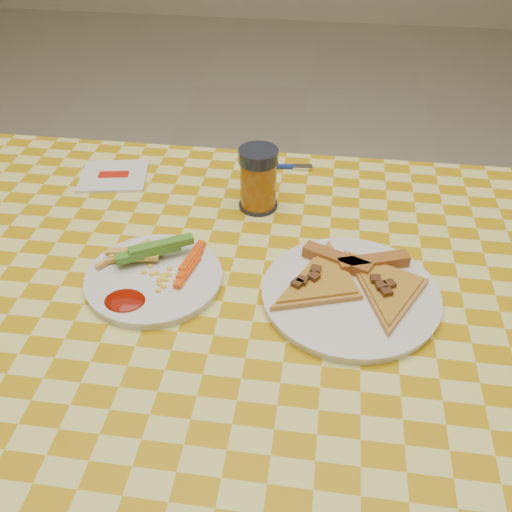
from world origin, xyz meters
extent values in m
cylinder|color=silver|center=(-0.54, 0.34, 0.35)|extent=(0.06, 0.06, 0.71)
cylinder|color=silver|center=(0.54, 0.34, 0.35)|extent=(0.06, 0.06, 0.71)
cube|color=brown|center=(0.00, 0.00, 0.73)|extent=(1.20, 0.80, 0.04)
cylinder|color=white|center=(-0.11, -0.01, 0.76)|extent=(0.27, 0.27, 0.01)
cylinder|color=white|center=(0.19, 0.00, 0.76)|extent=(0.31, 0.31, 0.01)
cube|color=#296510|center=(-0.12, 0.03, 0.79)|extent=(0.11, 0.08, 0.02)
cube|color=#F14D0A|center=(-0.06, 0.02, 0.78)|extent=(0.06, 0.09, 0.02)
ellipsoid|color=#790D02|center=(-0.14, -0.07, 0.77)|extent=(0.06, 0.05, 0.01)
cube|color=#A05024|center=(0.17, 0.06, 0.78)|extent=(0.11, 0.07, 0.02)
cube|color=#A05024|center=(0.22, 0.06, 0.78)|extent=(0.11, 0.06, 0.02)
cylinder|color=black|center=(0.02, 0.23, 0.76)|extent=(0.07, 0.07, 0.01)
cylinder|color=#924F0F|center=(0.02, 0.23, 0.80)|extent=(0.07, 0.07, 0.09)
cylinder|color=black|center=(0.02, 0.23, 0.86)|extent=(0.07, 0.07, 0.02)
cube|color=silver|center=(-0.28, 0.29, 0.76)|extent=(0.15, 0.14, 0.01)
cube|color=red|center=(-0.28, 0.29, 0.76)|extent=(0.06, 0.03, 0.00)
cube|color=navy|center=(0.03, 0.37, 0.76)|extent=(0.09, 0.02, 0.01)
cube|color=silver|center=(0.09, 0.38, 0.76)|extent=(0.04, 0.02, 0.00)
camera|label=1|loc=(0.14, -0.65, 1.34)|focal=40.00mm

